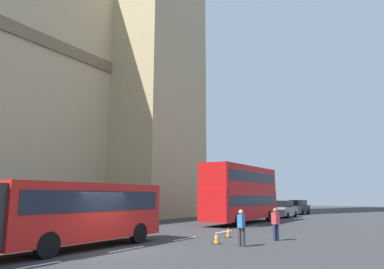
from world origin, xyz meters
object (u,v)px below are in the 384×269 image
at_px(pedestrian_near_cones, 241,226).
at_px(double_decker_bus, 242,192).
at_px(traffic_cone_west, 216,238).
at_px(sedan_lead, 284,209).
at_px(pedestrian_by_kerb, 276,223).
at_px(traffic_cone_middle, 228,232).
at_px(sedan_trailing, 299,207).

bearing_deg(pedestrian_near_cones, double_decker_bus, 24.63).
bearing_deg(traffic_cone_west, pedestrian_near_cones, -98.41).
height_order(sedan_lead, pedestrian_by_kerb, sedan_lead).
distance_m(double_decker_bus, traffic_cone_middle, 10.81).
relative_size(double_decker_bus, traffic_cone_middle, 18.47).
xyz_separation_m(sedan_trailing, traffic_cone_middle, (-27.90, -3.93, -0.63)).
bearing_deg(traffic_cone_middle, double_decker_bus, 20.40).
bearing_deg(pedestrian_by_kerb, sedan_trailing, 13.65).
distance_m(traffic_cone_middle, pedestrian_near_cones, 3.84).
height_order(double_decker_bus, sedan_lead, double_decker_bus).
height_order(sedan_lead, sedan_trailing, same).
bearing_deg(double_decker_bus, pedestrian_by_kerb, -146.67).
xyz_separation_m(sedan_trailing, pedestrian_near_cones, (-30.95, -6.18, -0.00)).
bearing_deg(sedan_trailing, traffic_cone_west, -171.27).
xyz_separation_m(traffic_cone_west, traffic_cone_middle, (2.83, 0.79, 0.00)).
height_order(double_decker_bus, pedestrian_by_kerb, double_decker_bus).
relative_size(traffic_cone_west, pedestrian_near_cones, 0.34).
xyz_separation_m(double_decker_bus, pedestrian_near_cones, (-12.92, -5.92, -1.80)).
relative_size(traffic_cone_west, pedestrian_by_kerb, 0.34).
distance_m(sedan_lead, traffic_cone_west, 23.59).
bearing_deg(traffic_cone_west, double_decker_bus, 19.35).
xyz_separation_m(traffic_cone_west, pedestrian_by_kerb, (2.77, -2.07, 0.63)).
bearing_deg(traffic_cone_middle, pedestrian_near_cones, -143.53).
bearing_deg(traffic_cone_west, pedestrian_by_kerb, -36.79).
xyz_separation_m(double_decker_bus, sedan_lead, (10.50, -0.23, -1.80)).
relative_size(sedan_trailing, pedestrian_by_kerb, 2.60).
height_order(pedestrian_near_cones, pedestrian_by_kerb, same).
height_order(sedan_trailing, traffic_cone_west, sedan_trailing).
xyz_separation_m(sedan_lead, pedestrian_near_cones, (-23.42, -5.69, -0.00)).
bearing_deg(sedan_lead, pedestrian_near_cones, -166.34).
height_order(traffic_cone_middle, pedestrian_near_cones, pedestrian_near_cones).
distance_m(traffic_cone_west, pedestrian_near_cones, 1.61).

